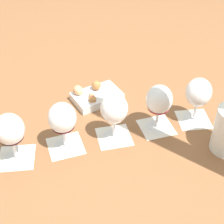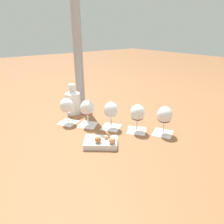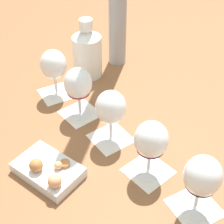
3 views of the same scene
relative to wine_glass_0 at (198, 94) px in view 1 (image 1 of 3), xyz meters
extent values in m
plane|color=brown|center=(0.17, -0.23, -0.11)|extent=(8.00, 8.00, 0.00)
cube|color=silver|center=(0.00, 0.00, -0.10)|extent=(0.14, 0.14, 0.00)
cube|color=silver|center=(0.08, -0.11, -0.10)|extent=(0.15, 0.15, 0.00)
cube|color=silver|center=(0.17, -0.22, -0.10)|extent=(0.15, 0.15, 0.00)
cube|color=silver|center=(0.26, -0.35, -0.10)|extent=(0.15, 0.15, 0.00)
cube|color=silver|center=(0.36, -0.46, -0.10)|extent=(0.14, 0.14, 0.00)
cylinder|color=white|center=(0.00, 0.00, -0.10)|extent=(0.07, 0.07, 0.01)
cylinder|color=white|center=(0.00, 0.00, -0.07)|extent=(0.01, 0.01, 0.07)
ellipsoid|color=white|center=(0.00, 0.00, 0.01)|extent=(0.08, 0.08, 0.10)
ellipsoid|color=#D45A64|center=(0.00, 0.00, -0.02)|extent=(0.07, 0.07, 0.04)
cylinder|color=white|center=(0.08, -0.11, -0.10)|extent=(0.07, 0.07, 0.01)
cylinder|color=white|center=(0.08, -0.11, -0.07)|extent=(0.01, 0.01, 0.07)
ellipsoid|color=white|center=(0.08, -0.11, 0.01)|extent=(0.08, 0.08, 0.10)
ellipsoid|color=maroon|center=(0.08, -0.11, -0.02)|extent=(0.07, 0.07, 0.02)
cylinder|color=white|center=(0.17, -0.22, -0.10)|extent=(0.07, 0.07, 0.01)
cylinder|color=white|center=(0.17, -0.22, -0.07)|extent=(0.01, 0.01, 0.07)
ellipsoid|color=white|center=(0.17, -0.22, 0.01)|extent=(0.08, 0.08, 0.10)
ellipsoid|color=maroon|center=(0.17, -0.22, -0.02)|extent=(0.07, 0.07, 0.04)
cylinder|color=white|center=(0.26, -0.35, -0.10)|extent=(0.07, 0.07, 0.01)
cylinder|color=white|center=(0.26, -0.35, -0.07)|extent=(0.01, 0.01, 0.07)
ellipsoid|color=white|center=(0.26, -0.35, 0.01)|extent=(0.08, 0.08, 0.10)
ellipsoid|color=#3F0717|center=(0.26, -0.35, -0.02)|extent=(0.07, 0.07, 0.02)
cylinder|color=white|center=(0.36, -0.46, -0.10)|extent=(0.07, 0.07, 0.01)
cylinder|color=white|center=(0.36, -0.46, -0.07)|extent=(0.01, 0.01, 0.07)
ellipsoid|color=white|center=(0.36, -0.46, 0.01)|extent=(0.08, 0.08, 0.10)
ellipsoid|color=black|center=(0.36, -0.46, -0.02)|extent=(0.07, 0.07, 0.02)
cube|color=silver|center=(0.01, -0.35, -0.09)|extent=(0.20, 0.19, 0.03)
sphere|color=#DBB775|center=(0.04, -0.40, -0.06)|extent=(0.03, 0.03, 0.03)
sphere|color=#B2703D|center=(-0.02, -0.36, -0.06)|extent=(0.03, 0.03, 0.03)
sphere|color=tan|center=(0.04, -0.35, -0.07)|extent=(0.02, 0.02, 0.02)
cylinder|color=#B2703D|center=(0.05, -0.35, -0.07)|extent=(0.03, 0.03, 0.01)
sphere|color=tan|center=(0.03, -0.41, -0.06)|extent=(0.03, 0.03, 0.03)
camera|label=1|loc=(0.93, 0.05, 0.64)|focal=55.00mm
camera|label=2|loc=(-0.49, -1.07, 0.44)|focal=32.00mm
camera|label=3|loc=(0.15, -0.93, 0.57)|focal=55.00mm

